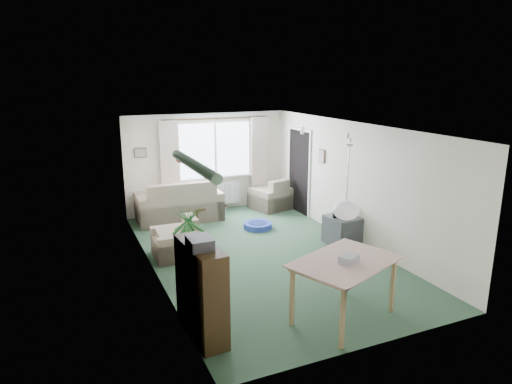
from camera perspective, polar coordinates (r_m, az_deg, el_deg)
name	(u,v)px	position (r m, az deg, el deg)	size (l,w,h in m)	color
ground	(262,255)	(8.64, 0.81, -7.86)	(6.50, 6.50, 0.00)	#2D4C35
window	(215,150)	(11.21, -5.14, 5.25)	(1.80, 0.03, 1.30)	white
curtain_rod	(215,118)	(11.04, -5.10, 9.14)	(2.60, 0.03, 0.03)	black
curtain_left	(170,164)	(10.85, -10.71, 3.52)	(0.45, 0.08, 2.00)	beige
curtain_right	(260,157)	(11.58, 0.45, 4.45)	(0.45, 0.08, 2.00)	beige
radiator	(217,194)	(11.40, -4.95, -0.24)	(1.20, 0.10, 0.55)	white
doorway	(299,172)	(11.09, 5.43, 2.52)	(0.03, 0.95, 2.00)	black
pendant_lamp	(346,210)	(6.35, 11.20, -2.28)	(0.36, 0.36, 0.36)	white
tinsel_garland	(194,165)	(5.26, -7.73, 3.36)	(1.60, 1.60, 0.12)	#196626
bauble_cluster_a	(302,128)	(9.45, 5.81, 7.93)	(0.20, 0.20, 0.20)	silver
bauble_cluster_b	(349,134)	(8.60, 11.53, 7.08)	(0.20, 0.20, 0.20)	silver
wall_picture_back	(140,153)	(10.77, -14.27, 4.76)	(0.28, 0.03, 0.22)	brown
wall_picture_right	(322,156)	(10.14, 8.23, 4.48)	(0.03, 0.24, 0.30)	brown
sofa	(179,200)	(10.69, -9.63, -0.97)	(1.91, 1.01, 0.95)	beige
armchair_corner	(271,193)	(11.46, 1.85, -0.18)	(0.87, 0.82, 0.78)	#C5A995
armchair_left	(175,237)	(8.58, -10.07, -5.61)	(0.83, 0.78, 0.74)	beige
coffee_table	(207,212)	(10.66, -6.12, -2.56)	(0.78, 0.43, 0.35)	black
photo_frame	(209,201)	(10.66, -5.96, -1.13)	(0.12, 0.02, 0.16)	brown
bookshelf	(201,291)	(5.96, -6.86, -12.15)	(0.34, 1.02, 1.24)	black
hifi_box	(200,243)	(5.56, -7.05, -6.34)	(0.28, 0.35, 0.14)	#403F44
houseplant	(189,244)	(7.49, -8.32, -6.45)	(0.54, 0.54, 1.25)	#1F5C30
dining_table	(344,290)	(6.49, 10.91, -11.99)	(1.34, 0.90, 0.84)	#A07F57
gift_box	(349,260)	(6.23, 11.52, -8.31)	(0.25, 0.18, 0.12)	#AEADB8
tv_cube	(342,230)	(9.26, 10.72, -4.71)	(0.56, 0.62, 0.56)	#323135
pet_bed	(258,225)	(10.06, 0.21, -4.21)	(0.63, 0.63, 0.13)	#205196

